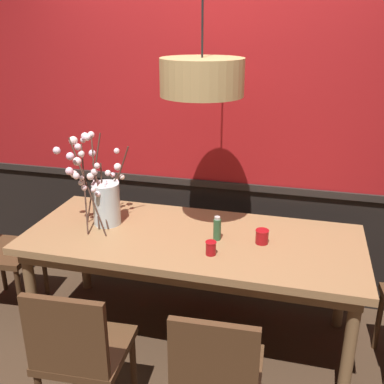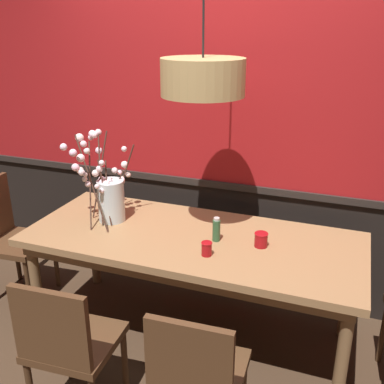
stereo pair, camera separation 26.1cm
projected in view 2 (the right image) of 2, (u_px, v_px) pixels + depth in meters
ground_plane at (192, 334)px, 3.14m from camera, size 24.00×24.00×0.00m
back_wall at (225, 124)px, 3.26m from camera, size 5.93×0.14×2.70m
dining_table at (192, 247)px, 2.90m from camera, size 2.14×0.89×0.76m
chair_far_side_right at (262, 222)px, 3.60m from camera, size 0.43×0.41×0.96m
chair_near_side_left at (68, 342)px, 2.30m from camera, size 0.45×0.45×0.89m
chair_head_west_end at (8, 234)px, 3.42m from camera, size 0.46×0.46×0.94m
chair_near_side_right at (197, 375)px, 2.10m from camera, size 0.43×0.45×0.87m
chair_far_side_left at (198, 214)px, 3.82m from camera, size 0.43×0.45×0.89m
vase_with_blossoms at (108, 194)px, 3.04m from camera, size 0.42×0.53×0.61m
candle_holder_nearer_center at (207, 249)px, 2.62m from camera, size 0.07×0.07×0.09m
candle_holder_nearer_edge at (261, 240)px, 2.72m from camera, size 0.08×0.08×0.09m
condiment_bottle at (216, 230)px, 2.78m from camera, size 0.05×0.05×0.16m
pendant_lamp at (203, 77)px, 2.56m from camera, size 0.49×0.49×1.06m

